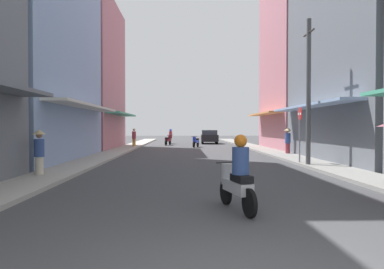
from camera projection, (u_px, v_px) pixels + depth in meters
name	position (u px, v px, depth m)	size (l,w,h in m)	color
ground_plane	(194.00, 154.00, 23.32)	(104.77, 104.77, 0.00)	#424244
sidewalk_left	(112.00, 153.00, 23.18)	(1.68, 55.62, 0.12)	#ADA89E
sidewalk_right	(275.00, 153.00, 23.45)	(1.68, 55.62, 0.12)	gray
building_left_far	(78.00, 76.00, 28.79)	(7.05, 9.48, 11.78)	#B7727F
building_right_mid	(378.00, 39.00, 18.16)	(7.05, 10.68, 12.44)	slate
building_right_far	(309.00, 46.00, 28.10)	(7.05, 8.49, 16.32)	#B7727F
motorbike_maroon	(168.00, 140.00, 34.90)	(0.69, 1.76, 0.96)	black
motorbike_silver	(237.00, 177.00, 7.37)	(0.66, 1.77, 1.58)	black
motorbike_blue	(196.00, 142.00, 31.21)	(0.74, 1.75, 0.96)	black
motorbike_white	(171.00, 137.00, 38.03)	(0.55, 1.81, 1.58)	black
parked_car	(209.00, 137.00, 38.48)	(1.92, 4.16, 1.45)	black
pedestrian_foreground	(134.00, 138.00, 31.01)	(0.34, 0.34, 1.64)	#BF8C3F
pedestrian_midway	(39.00, 151.00, 12.22)	(0.44, 0.44, 1.65)	beige
pedestrian_crossing	(288.00, 140.00, 22.21)	(0.44, 0.44, 1.70)	#99333F
utility_pole	(309.00, 91.00, 15.55)	(0.20, 1.20, 6.42)	#4C4C4F
street_sign_no_entry	(300.00, 128.00, 16.42)	(0.07, 0.60, 2.65)	gray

